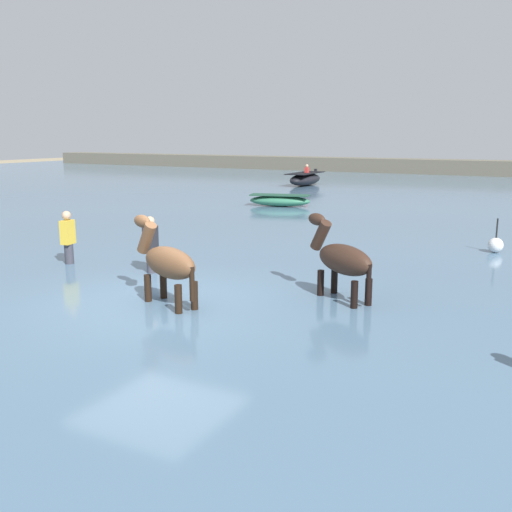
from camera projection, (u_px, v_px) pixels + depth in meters
The scene contains 10 objects.
ground_plane at pixel (157, 324), 10.17m from camera, with size 120.00×120.00×0.00m, color gray.
water_surface at pixel (348, 231), 18.74m from camera, with size 90.00×90.00×0.43m, color slate.
horse_lead_bay at pixel (167, 265), 9.76m from camera, with size 1.74×0.89×1.90m.
horse_trailing_dark_bay at pixel (342, 261), 10.08m from camera, with size 1.64×1.14×1.88m.
boat_far_offshore at pixel (280, 200), 23.47m from camera, with size 2.62×1.40×0.48m.
boat_mid_outer at pixel (305, 179), 33.20m from camera, with size 1.34×3.49×1.21m.
person_onlooker_left at pixel (151, 252), 12.09m from camera, with size 0.24×0.34×1.63m.
person_onlooker_right at pixel (68, 244), 12.95m from camera, with size 0.26×0.35×1.63m.
channel_buoy at pixel (496, 245), 14.23m from camera, with size 0.37×0.37×0.85m.
far_shoreline at pixel (472, 170), 41.86m from camera, with size 80.00×2.40×1.50m, color #605B4C.
Camera 1 is at (6.15, -7.71, 3.29)m, focal length 40.31 mm.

